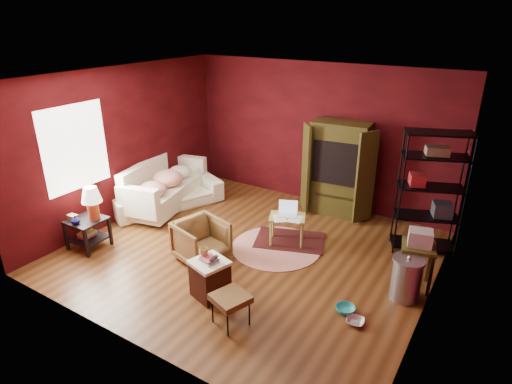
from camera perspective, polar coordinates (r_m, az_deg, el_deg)
room at (r=6.50m, az=-1.30°, el=2.73°), size 5.54×5.04×2.84m
sofa at (r=8.69m, az=-11.94°, el=0.64°), size 1.48×2.25×0.85m
armchair at (r=6.77m, az=-7.32°, el=-6.27°), size 0.82×0.85×0.73m
pet_bowl_steel at (r=5.73m, az=13.15°, el=-15.80°), size 0.24×0.09×0.23m
pet_bowl_turquoise at (r=5.88m, az=11.91°, el=-14.39°), size 0.26×0.11×0.25m
vase at (r=7.39m, az=-22.94°, el=-3.48°), size 0.19×0.19×0.14m
mug at (r=5.85m, az=-7.00°, el=-7.80°), size 0.15×0.14×0.12m
side_table at (r=7.46m, az=-21.34°, el=-2.49°), size 0.56×0.56×1.07m
sofa_cushions at (r=8.71m, az=-12.30°, el=0.67°), size 1.27×2.22×0.88m
hamper at (r=5.99m, az=-6.15°, el=-11.32°), size 0.56×0.56×0.63m
footstool at (r=5.45m, az=-3.42°, el=-14.09°), size 0.53×0.53×0.42m
rug_round at (r=7.22m, az=2.70°, el=-7.37°), size 1.82×1.82×0.01m
rug_oriental at (r=7.44m, az=4.55°, el=-6.39°), size 1.36×1.12×0.01m
laptop_desk at (r=7.17m, az=4.20°, el=-3.61°), size 0.70×0.62×0.73m
tv_armoire at (r=8.23m, az=10.94°, el=3.26°), size 1.41×0.83×1.80m
wire_shelving at (r=7.22m, az=22.39°, el=0.49°), size 1.07×0.76×2.01m
small_stand at (r=6.36m, az=20.92°, el=-6.63°), size 0.54×0.54×0.89m
trash_can at (r=6.23m, az=19.41°, el=-10.82°), size 0.53×0.53×0.67m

